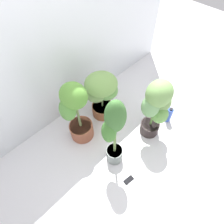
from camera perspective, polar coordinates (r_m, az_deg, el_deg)
ground_plane at (r=2.39m, az=4.47°, el=-7.33°), size 8.00×8.00×0.00m
mylar_back_wall at (r=2.12m, az=-12.53°, el=21.53°), size 3.20×0.01×2.00m
potted_plant_front_right at (r=2.06m, az=13.22°, el=1.75°), size 0.40×0.33×0.85m
potted_plant_front_left at (r=1.74m, az=0.48°, el=-6.26°), size 0.26×0.24×1.01m
potted_plant_back_center at (r=2.26m, az=-3.14°, el=6.08°), size 0.51×0.50×0.67m
potted_plant_back_left at (r=2.04m, az=-10.83°, el=-0.11°), size 0.39×0.37×0.87m
cell_phone at (r=2.17m, az=5.03°, el=-19.76°), size 0.15×0.09×0.01m
nutrient_bottle at (r=2.53m, az=16.78°, el=-0.81°), size 0.07×0.07×0.24m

